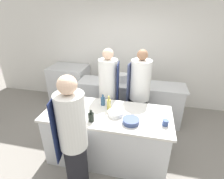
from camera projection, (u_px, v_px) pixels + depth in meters
ground_plane at (108, 155)px, 3.19m from camera, size 16.00×16.00×0.00m
wall_back at (127, 52)px, 4.46m from camera, size 8.00×0.06×2.80m
prep_counter at (108, 135)px, 2.99m from camera, size 2.04×0.87×0.91m
pass_counter at (130, 101)px, 4.06m from camera, size 2.37×0.57×0.91m
oven_range at (70, 85)px, 4.78m from camera, size 0.96×0.71×1.03m
chef_at_prep_near at (74, 140)px, 2.23m from camera, size 0.39×0.38×1.80m
chef_at_stove at (109, 94)px, 3.42m from camera, size 0.38×0.37×1.80m
chef_at_pass_far at (139, 95)px, 3.40m from camera, size 0.43×0.42×1.78m
bottle_olive_oil at (91, 117)px, 2.57m from camera, size 0.09×0.09×0.18m
bottle_vinegar at (109, 104)px, 2.85m from camera, size 0.07×0.07×0.24m
bottle_wine at (75, 103)px, 2.87m from camera, size 0.09×0.09×0.27m
bottle_cooking_oil at (103, 101)px, 2.99m from camera, size 0.08×0.08×0.19m
bowl_mixing_large at (131, 121)px, 2.54m from camera, size 0.25×0.25×0.07m
bowl_prep_small at (116, 113)px, 2.73m from camera, size 0.24×0.24×0.07m
bowl_ceramic_blue at (80, 114)px, 2.71m from camera, size 0.16×0.16×0.05m
cup at (165, 123)px, 2.49m from camera, size 0.09×0.09×0.09m
cutting_board at (60, 113)px, 2.78m from camera, size 0.33×0.24×0.01m
stockpot at (122, 78)px, 3.89m from camera, size 0.25×0.25×0.19m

